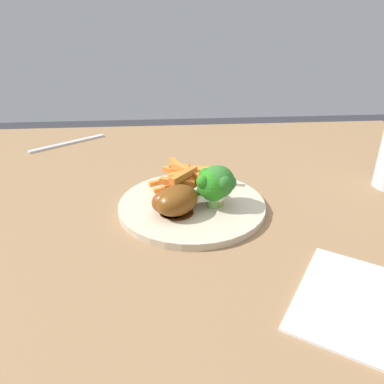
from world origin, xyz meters
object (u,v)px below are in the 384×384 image
object	(u,v)px
dinner_plate	(192,206)
chicken_drumstick_near	(179,200)
broccoli_floret_front	(213,184)
carrot_fries_pile	(187,178)
broccoli_floret_middle	(220,183)
dining_table	(190,240)
fork	(68,143)
chicken_drumstick_far	(176,201)

from	to	relation	value
dinner_plate	chicken_drumstick_near	xyz separation A→B (m)	(0.02, 0.03, 0.03)
broccoli_floret_front	carrot_fries_pile	world-z (taller)	broccoli_floret_front
dinner_plate	broccoli_floret_middle	world-z (taller)	broccoli_floret_middle
dining_table	fork	distance (m)	0.42
broccoli_floret_front	chicken_drumstick_far	xyz separation A→B (m)	(0.06, 0.02, -0.02)
dining_table	fork	bearing A→B (deg)	-47.22
broccoli_floret_front	fork	size ratio (longest dim) A/B	0.34
broccoli_floret_middle	carrot_fries_pile	distance (m)	0.08
dining_table	chicken_drumstick_near	world-z (taller)	chicken_drumstick_near
carrot_fries_pile	broccoli_floret_front	bearing A→B (deg)	123.18
broccoli_floret_middle	carrot_fries_pile	bearing A→B (deg)	-50.90
dining_table	carrot_fries_pile	bearing A→B (deg)	-42.20
chicken_drumstick_near	chicken_drumstick_far	distance (m)	0.01
dining_table	broccoli_floret_middle	bearing A→B (deg)	128.24
dining_table	fork	size ratio (longest dim) A/B	6.27
broccoli_floret_middle	carrot_fries_pile	world-z (taller)	broccoli_floret_middle
carrot_fries_pile	chicken_drumstick_far	size ratio (longest dim) A/B	1.19
carrot_fries_pile	chicken_drumstick_near	size ratio (longest dim) A/B	1.26
carrot_fries_pile	fork	world-z (taller)	carrot_fries_pile
dinner_plate	chicken_drumstick_near	distance (m)	0.05
dinner_plate	broccoli_floret_middle	bearing A→B (deg)	162.88
broccoli_floret_middle	dinner_plate	bearing A→B (deg)	-17.12
fork	chicken_drumstick_far	bearing A→B (deg)	88.12
carrot_fries_pile	chicken_drumstick_near	distance (m)	0.08
fork	broccoli_floret_front	bearing A→B (deg)	95.67
dinner_plate	broccoli_floret_front	bearing A→B (deg)	160.28
chicken_drumstick_far	broccoli_floret_middle	bearing A→B (deg)	-166.26
broccoli_floret_middle	fork	world-z (taller)	broccoli_floret_middle
dining_table	carrot_fries_pile	size ratio (longest dim) A/B	8.14
broccoli_floret_front	chicken_drumstick_near	distance (m)	0.06
carrot_fries_pile	dining_table	bearing A→B (deg)	137.80
broccoli_floret_front	fork	world-z (taller)	broccoli_floret_front
carrot_fries_pile	chicken_drumstick_far	world-z (taller)	carrot_fries_pile
dinner_plate	chicken_drumstick_far	bearing A→B (deg)	48.02
dining_table	chicken_drumstick_far	size ratio (longest dim) A/B	9.72
dinner_plate	dining_table	bearing A→B (deg)	-89.60
broccoli_floret_front	carrot_fries_pile	size ratio (longest dim) A/B	0.45
dining_table	dinner_plate	world-z (taller)	dinner_plate
dinner_plate	carrot_fries_pile	bearing A→B (deg)	-83.31
chicken_drumstick_near	chicken_drumstick_far	size ratio (longest dim) A/B	0.95
dining_table	broccoli_floret_front	bearing A→B (deg)	121.57
dining_table	dinner_plate	distance (m)	0.11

